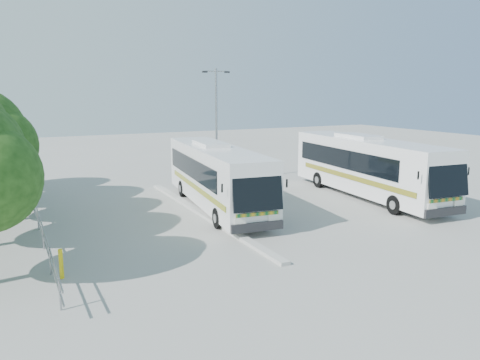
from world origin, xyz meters
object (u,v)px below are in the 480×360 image
coach_main (216,175)px  lamppost (216,120)px  bollard (61,264)px  coach_adjacent (367,166)px

coach_main → lamppost: bearing=72.5°
lamppost → bollard: (-11.70, -13.32, -3.77)m
coach_main → lamppost: 7.74m
coach_adjacent → coach_main: bearing=174.8°
coach_adjacent → bollard: coach_adjacent is taller
coach_main → coach_adjacent: 9.26m
coach_main → bollard: (-8.70, -6.63, -1.30)m
bollard → coach_main: bearing=37.3°
coach_main → lamppost: lamppost is taller
coach_adjacent → lamppost: 10.60m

